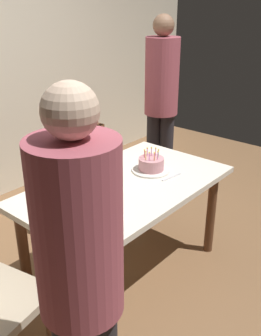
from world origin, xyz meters
name	(u,v)px	position (x,y,z in m)	size (l,w,h in m)	color
ground	(126,271)	(0.00, 0.00, 0.00)	(6.40, 6.40, 0.00)	brown
dining_table	(126,196)	(0.00, 0.00, 0.64)	(1.48, 0.86, 0.73)	silver
birthday_cake	(151,165)	(0.28, 0.00, 0.78)	(0.28, 0.28, 0.17)	silver
plate_near_celebrant	(105,216)	(-0.41, -0.19, 0.74)	(0.22, 0.22, 0.01)	white
plate_far_side	(98,179)	(-0.07, 0.19, 0.74)	(0.22, 0.22, 0.01)	white
fork_near_celebrant	(86,229)	(-0.57, -0.21, 0.74)	(0.18, 0.02, 0.01)	silver
fork_far_side	(79,186)	(-0.23, 0.21, 0.74)	(0.18, 0.02, 0.01)	silver
fork_near_guest	(172,177)	(0.28, -0.18, 0.74)	(0.18, 0.02, 0.01)	silver
chair_spindle_back	(74,180)	(0.18, 0.75, 0.46)	(0.47, 0.47, 0.95)	#56331E
person_celebrant	(81,276)	(-1.03, -0.67, 0.95)	(0.32, 0.32, 1.67)	#262328
person_guest	(161,98)	(1.21, 0.60, 1.01)	(0.32, 0.32, 1.76)	#262328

